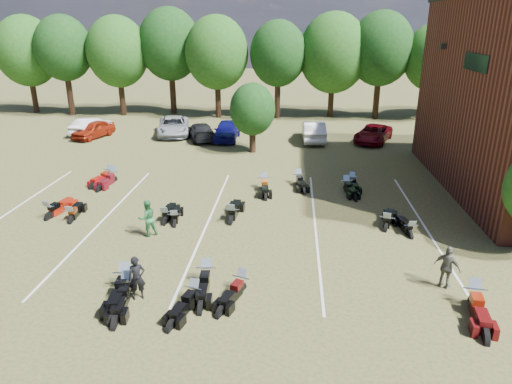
# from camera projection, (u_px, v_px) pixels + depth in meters

# --- Properties ---
(ground) EXTENTS (160.00, 160.00, 0.00)m
(ground) POSITION_uv_depth(u_px,v_px,m) (268.00, 255.00, 18.34)
(ground) COLOR brown
(ground) RESTS_ON ground
(car_0) EXTENTS (2.76, 4.27, 1.35)m
(car_0) POSITION_uv_depth(u_px,v_px,m) (93.00, 130.00, 36.88)
(car_0) COLOR maroon
(car_0) RESTS_ON ground
(car_1) EXTENTS (2.19, 4.43, 1.40)m
(car_1) POSITION_uv_depth(u_px,v_px,m) (91.00, 126.00, 38.05)
(car_1) COLOR silver
(car_1) RESTS_ON ground
(car_2) EXTENTS (3.53, 5.75, 1.49)m
(car_2) POSITION_uv_depth(u_px,v_px,m) (173.00, 126.00, 37.78)
(car_2) COLOR #979A9F
(car_2) RESTS_ON ground
(car_3) EXTENTS (3.40, 4.91, 1.32)m
(car_3) POSITION_uv_depth(u_px,v_px,m) (201.00, 131.00, 36.34)
(car_3) COLOR black
(car_3) RESTS_ON ground
(car_4) EXTENTS (1.82, 4.48, 1.52)m
(car_4) POSITION_uv_depth(u_px,v_px,m) (227.00, 130.00, 36.18)
(car_4) COLOR #0D0D5D
(car_4) RESTS_ON ground
(car_5) EXTENTS (1.84, 4.86, 1.58)m
(car_5) POSITION_uv_depth(u_px,v_px,m) (313.00, 131.00, 35.81)
(car_5) COLOR #B7B7B2
(car_5) RESTS_ON ground
(car_6) EXTENTS (3.85, 5.22, 1.32)m
(car_6) POSITION_uv_depth(u_px,v_px,m) (373.00, 134.00, 35.55)
(car_6) COLOR #5E050F
(car_6) RESTS_ON ground
(car_7) EXTENTS (3.19, 4.75, 1.28)m
(car_7) POSITION_uv_depth(u_px,v_px,m) (452.00, 133.00, 35.98)
(car_7) COLOR #333237
(car_7) RESTS_ON ground
(person_black) EXTENTS (0.67, 0.58, 1.55)m
(person_black) POSITION_uv_depth(u_px,v_px,m) (137.00, 278.00, 15.20)
(person_black) COLOR black
(person_black) RESTS_ON ground
(person_green) EXTENTS (1.02, 0.98, 1.65)m
(person_green) POSITION_uv_depth(u_px,v_px,m) (147.00, 218.00, 19.76)
(person_green) COLOR #2A713D
(person_green) RESTS_ON ground
(person_grey) EXTENTS (0.96, 0.89, 1.58)m
(person_grey) POSITION_uv_depth(u_px,v_px,m) (447.00, 267.00, 15.84)
(person_grey) COLOR #5F5C52
(person_grey) RESTS_ON ground
(motorcycle_1) EXTENTS (0.95, 2.32, 1.26)m
(motorcycle_1) POSITION_uv_depth(u_px,v_px,m) (128.00, 296.00, 15.58)
(motorcycle_1) COLOR black
(motorcycle_1) RESTS_ON ground
(motorcycle_2) EXTENTS (1.06, 2.55, 1.38)m
(motorcycle_2) POSITION_uv_depth(u_px,v_px,m) (126.00, 289.00, 15.98)
(motorcycle_2) COLOR black
(motorcycle_2) RESTS_ON ground
(motorcycle_3) EXTENTS (0.89, 2.36, 1.29)m
(motorcycle_3) POSITION_uv_depth(u_px,v_px,m) (207.00, 283.00, 16.35)
(motorcycle_3) COLOR black
(motorcycle_3) RESTS_ON ground
(motorcycle_4) EXTENTS (1.19, 2.18, 1.16)m
(motorcycle_4) POSITION_uv_depth(u_px,v_px,m) (194.00, 302.00, 15.23)
(motorcycle_4) COLOR black
(motorcycle_4) RESTS_ON ground
(motorcycle_5) EXTENTS (1.33, 2.19, 1.16)m
(motorcycle_5) POSITION_uv_depth(u_px,v_px,m) (241.00, 291.00, 15.85)
(motorcycle_5) COLOR black
(motorcycle_5) RESTS_ON ground
(motorcycle_6) EXTENTS (1.11, 2.52, 1.36)m
(motorcycle_6) POSITION_uv_depth(u_px,v_px,m) (472.00, 306.00, 15.02)
(motorcycle_6) COLOR #490A0C
(motorcycle_6) RESTS_ON ground
(motorcycle_7) EXTENTS (1.23, 2.47, 1.32)m
(motorcycle_7) POSITION_uv_depth(u_px,v_px,m) (50.00, 218.00, 21.76)
(motorcycle_7) COLOR maroon
(motorcycle_7) RESTS_ON ground
(motorcycle_8) EXTENTS (0.95, 2.17, 1.17)m
(motorcycle_8) POSITION_uv_depth(u_px,v_px,m) (72.00, 222.00, 21.39)
(motorcycle_8) COLOR black
(motorcycle_8) RESTS_ON ground
(motorcycle_9) EXTENTS (0.95, 2.10, 1.13)m
(motorcycle_9) POSITION_uv_depth(u_px,v_px,m) (175.00, 225.00, 21.03)
(motorcycle_9) COLOR black
(motorcycle_9) RESTS_ON ground
(motorcycle_10) EXTENTS (0.72, 2.17, 1.20)m
(motorcycle_10) POSITION_uv_depth(u_px,v_px,m) (165.00, 223.00, 21.24)
(motorcycle_10) COLOR black
(motorcycle_10) RESTS_ON ground
(motorcycle_11) EXTENTS (0.94, 2.49, 1.36)m
(motorcycle_11) POSITION_uv_depth(u_px,v_px,m) (231.00, 223.00, 21.32)
(motorcycle_11) COLOR black
(motorcycle_11) RESTS_ON ground
(motorcycle_12) EXTENTS (1.33, 2.32, 1.23)m
(motorcycle_12) POSITION_uv_depth(u_px,v_px,m) (386.00, 230.00, 20.58)
(motorcycle_12) COLOR black
(motorcycle_12) RESTS_ON ground
(motorcycle_13) EXTENTS (0.93, 2.09, 1.12)m
(motorcycle_13) POSITION_uv_depth(u_px,v_px,m) (410.00, 237.00, 19.90)
(motorcycle_13) COLOR black
(motorcycle_13) RESTS_ON ground
(motorcycle_14) EXTENTS (1.01, 2.32, 1.25)m
(motorcycle_14) POSITION_uv_depth(u_px,v_px,m) (114.00, 182.00, 26.82)
(motorcycle_14) COLOR #500B13
(motorcycle_14) RESTS_ON ground
(motorcycle_15) EXTENTS (1.25, 2.30, 1.23)m
(motorcycle_15) POSITION_uv_depth(u_px,v_px,m) (110.00, 180.00, 27.16)
(motorcycle_15) COLOR #950A0C
(motorcycle_15) RESTS_ON ground
(motorcycle_17) EXTENTS (0.99, 2.38, 1.29)m
(motorcycle_17) POSITION_uv_depth(u_px,v_px,m) (264.00, 188.00, 25.71)
(motorcycle_17) COLOR black
(motorcycle_17) RESTS_ON ground
(motorcycle_18) EXTENTS (1.10, 2.29, 1.22)m
(motorcycle_18) POSITION_uv_depth(u_px,v_px,m) (298.00, 184.00, 26.44)
(motorcycle_18) COLOR black
(motorcycle_18) RESTS_ON ground
(motorcycle_19) EXTENTS (1.08, 2.22, 1.19)m
(motorcycle_19) POSITION_uv_depth(u_px,v_px,m) (346.00, 190.00, 25.44)
(motorcycle_19) COLOR black
(motorcycle_19) RESTS_ON ground
(motorcycle_20) EXTENTS (0.75, 2.03, 1.11)m
(motorcycle_20) POSITION_uv_depth(u_px,v_px,m) (352.00, 186.00, 26.16)
(motorcycle_20) COLOR black
(motorcycle_20) RESTS_ON ground
(tree_line) EXTENTS (56.00, 6.00, 9.79)m
(tree_line) POSITION_uv_depth(u_px,v_px,m) (275.00, 51.00, 43.32)
(tree_line) COLOR black
(tree_line) RESTS_ON ground
(young_tree_midfield) EXTENTS (3.20, 3.20, 4.70)m
(young_tree_midfield) POSITION_uv_depth(u_px,v_px,m) (252.00, 109.00, 31.90)
(young_tree_midfield) COLOR black
(young_tree_midfield) RESTS_ON ground
(parking_lines) EXTENTS (20.10, 14.00, 0.01)m
(parking_lines) POSITION_uv_depth(u_px,v_px,m) (208.00, 222.00, 21.37)
(parking_lines) COLOR silver
(parking_lines) RESTS_ON ground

